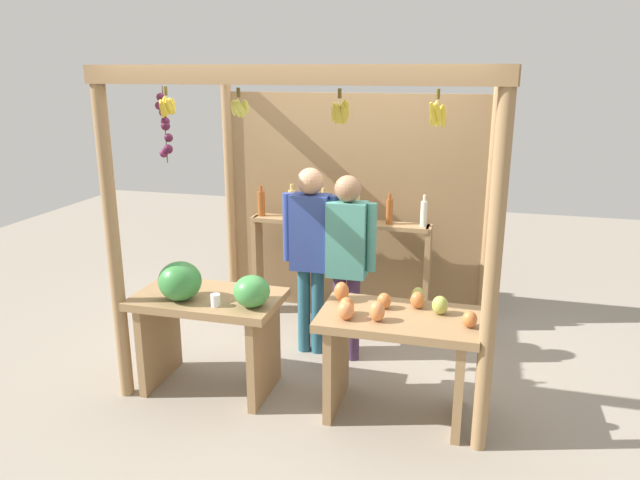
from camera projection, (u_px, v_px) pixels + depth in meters
ground_plane at (326, 353)px, 5.24m from camera, size 12.00×12.00×0.00m
market_stall at (339, 183)px, 5.27m from camera, size 2.72×2.19×2.42m
fruit_counter_left at (208, 312)px, 4.47m from camera, size 1.10×0.66×1.05m
fruit_counter_right at (396, 341)px, 4.19m from camera, size 1.09×0.65×0.91m
bottle_shelf_unit at (338, 243)px, 5.77m from camera, size 1.74×0.22×1.33m
vendor_man at (311, 245)px, 5.03m from camera, size 0.48×0.22×1.62m
vendor_woman at (347, 252)px, 4.91m from camera, size 0.48×0.21×1.58m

